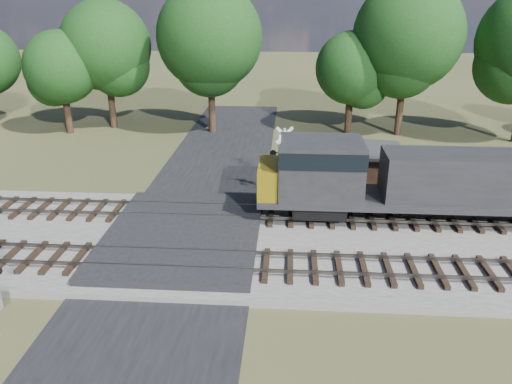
{
  "coord_description": "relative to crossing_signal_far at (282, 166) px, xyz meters",
  "views": [
    {
      "loc": [
        4.83,
        -19.98,
        10.9
      ],
      "look_at": [
        3.3,
        2.0,
        2.02
      ],
      "focal_mm": 35.0,
      "sensor_mm": 36.0,
      "label": 1
    }
  ],
  "objects": [
    {
      "name": "ground",
      "position": [
        -4.47,
        -6.88,
        -1.66
      ],
      "size": [
        160.0,
        160.0,
        0.0
      ],
      "primitive_type": "plane",
      "color": "#3C4424",
      "rests_on": "ground"
    },
    {
      "name": "ballast_bed",
      "position": [
        5.53,
        -6.38,
        -1.51
      ],
      "size": [
        140.0,
        10.0,
        0.3
      ],
      "primitive_type": "cube",
      "color": "gray",
      "rests_on": "ground"
    },
    {
      "name": "road",
      "position": [
        -4.47,
        -6.88,
        -1.62
      ],
      "size": [
        7.0,
        60.0,
        0.08
      ],
      "primitive_type": "cube",
      "color": "black",
      "rests_on": "ground"
    },
    {
      "name": "crossing_panel",
      "position": [
        -4.47,
        -6.38,
        -1.35
      ],
      "size": [
        7.0,
        9.0,
        0.62
      ],
      "primitive_type": "cube",
      "color": "#262628",
      "rests_on": "ground"
    },
    {
      "name": "track_near",
      "position": [
        -1.35,
        -8.88,
        -1.25
      ],
      "size": [
        140.0,
        2.6,
        0.33
      ],
      "color": "black",
      "rests_on": "ballast_bed"
    },
    {
      "name": "track_far",
      "position": [
        -1.35,
        -3.88,
        -1.25
      ],
      "size": [
        140.0,
        2.6,
        0.33
      ],
      "color": "black",
      "rests_on": "ballast_bed"
    },
    {
      "name": "crossing_signal_far",
      "position": [
        0.0,
        0.0,
        0.0
      ],
      "size": [
        1.61,
        0.37,
        4.0
      ],
      "rotation": [
        0.0,
        0.0,
        3.25
      ],
      "color": "silver",
      "rests_on": "ground"
    },
    {
      "name": "equipment_shed",
      "position": [
        4.74,
        0.7,
        -0.33
      ],
      "size": [
        4.27,
        4.27,
        2.63
      ],
      "rotation": [
        0.0,
        0.0,
        -0.11
      ],
      "color": "#40251B",
      "rests_on": "ground"
    },
    {
      "name": "treeline",
      "position": [
        0.57,
        13.25,
        5.25
      ],
      "size": [
        77.63,
        10.96,
        12.0
      ],
      "color": "black",
      "rests_on": "ground"
    }
  ]
}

